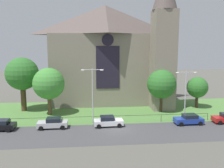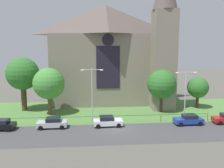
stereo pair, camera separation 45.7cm
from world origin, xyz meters
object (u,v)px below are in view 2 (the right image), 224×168
object	(u,v)px
parked_car_silver	(52,123)
parked_car_blue	(189,120)
tree_right_far	(198,88)
tree_right_near	(162,84)
church_building	(110,53)
tree_left_near	(49,84)
tree_left_far	(23,74)
parked_car_black	(0,125)
streetlamp_near	(92,89)
parked_car_white	(108,121)
streetlamp_far	(186,89)

from	to	relation	value
parked_car_silver	parked_car_blue	bearing A→B (deg)	178.66
tree_right_far	parked_car_silver	xyz separation A→B (m)	(-25.64, -9.42, -3.17)
tree_right_near	parked_car_silver	size ratio (longest dim) A/B	1.79
church_building	tree_right_far	bearing A→B (deg)	-24.16
tree_left_near	tree_left_far	size ratio (longest dim) A/B	0.83
parked_car_black	parked_car_silver	world-z (taller)	same
parked_car_blue	parked_car_silver	bearing A→B (deg)	-1.51
streetlamp_near	parked_car_white	xyz separation A→B (m)	(2.20, -1.35, -4.57)
tree_right_far	streetlamp_near	xyz separation A→B (m)	(-19.92, -8.01, 1.40)
tree_right_far	streetlamp_near	distance (m)	21.52
tree_right_near	parked_car_silver	xyz separation A→B (m)	(-17.99, -7.29, -4.26)
tree_right_near	streetlamp_near	xyz separation A→B (m)	(-12.27, -5.87, 0.32)
tree_right_far	tree_left_near	world-z (taller)	tree_left_near
tree_right_near	parked_car_silver	bearing A→B (deg)	-157.94
tree_right_near	tree_left_near	xyz separation A→B (m)	(-19.56, -0.07, 0.35)
tree_right_near	parked_car_black	distance (m)	26.62
parked_car_silver	streetlamp_near	bearing A→B (deg)	-167.08
streetlamp_near	church_building	bearing A→B (deg)	75.94
tree_right_far	tree_left_near	distance (m)	27.33
tree_left_near	tree_left_far	distance (m)	6.06
tree_left_far	streetlamp_far	size ratio (longest dim) A/B	1.23
tree_left_near	parked_car_black	distance (m)	10.43
tree_left_far	parked_car_black	xyz separation A→B (m)	(-0.53, -10.52, -5.94)
streetlamp_far	parked_car_blue	bearing A→B (deg)	-88.05
tree_right_near	parked_car_white	xyz separation A→B (m)	(-10.08, -7.22, -4.26)
tree_right_far	tree_left_far	bearing A→B (deg)	178.52
tree_right_far	streetlamp_far	distance (m)	9.87
tree_left_far	parked_car_black	world-z (taller)	tree_left_far
streetlamp_near	parked_car_silver	world-z (taller)	streetlamp_near
parked_car_blue	streetlamp_far	bearing A→B (deg)	-89.22
church_building	parked_car_blue	distance (m)	21.95
tree_left_near	parked_car_silver	bearing A→B (deg)	-77.76
tree_right_far	parked_car_white	xyz separation A→B (m)	(-17.73, -9.36, -3.17)
church_building	streetlamp_far	xyz separation A→B (m)	(10.44, -15.23, -5.23)
parked_car_silver	parked_car_white	xyz separation A→B (m)	(7.91, 0.06, 0.00)
tree_left_near	tree_right_far	bearing A→B (deg)	4.62
tree_right_near	parked_car_blue	world-z (taller)	tree_right_near
parked_car_white	tree_left_far	bearing A→B (deg)	143.13
parked_car_silver	tree_right_far	bearing A→B (deg)	-160.83
tree_left_near	parked_car_silver	world-z (taller)	tree_left_near
parked_car_blue	tree_right_near	bearing A→B (deg)	-75.82
church_building	streetlamp_far	distance (m)	19.19
tree_left_far	parked_car_black	bearing A→B (deg)	-92.90
tree_right_near	parked_car_silver	distance (m)	19.87
church_building	tree_right_far	distance (m)	18.76
parked_car_black	parked_car_white	size ratio (longest dim) A/B	1.00
streetlamp_far	parked_car_blue	size ratio (longest dim) A/B	1.86
tree_right_near	streetlamp_far	xyz separation A→B (m)	(1.98, -5.87, 0.04)
parked_car_black	streetlamp_far	bearing A→B (deg)	-174.22
streetlamp_near	parked_car_black	distance (m)	13.78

